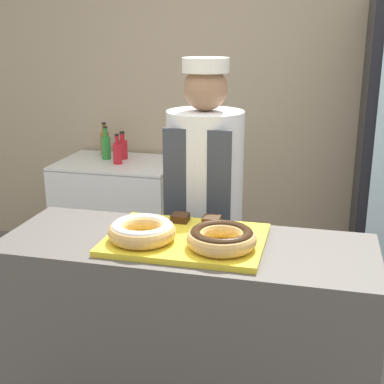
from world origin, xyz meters
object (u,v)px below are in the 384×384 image
Objects in this scene: brownie_back_left at (180,218)px; baker_person at (204,214)px; donut_chocolate_glaze at (222,237)px; bottle_amber at (105,142)px; bottle_red at (117,152)px; bottle_green at (106,147)px; serving_tray at (186,239)px; chest_freezer at (119,212)px; brownie_back_right at (212,220)px; donut_light_glaze at (142,230)px; bottle_red_b at (123,148)px.

baker_person is (0.01, 0.44, -0.13)m from brownie_back_left.
donut_chocolate_glaze is 1.04× the size of bottle_amber.
donut_chocolate_glaze is at bearing -57.66° from bottle_red.
brownie_back_left is 0.04× the size of baker_person.
bottle_green is at bearing 139.06° from bottle_red.
brownie_back_left is (-0.07, 0.17, 0.03)m from serving_tray.
bottle_green is (-0.11, 0.06, 0.50)m from chest_freezer.
baker_person reaches higher than bottle_amber.
bottle_amber is at bearing 121.68° from brownie_back_left.
bottle_amber is at bearing 124.77° from brownie_back_right.
serving_tray reaches higher than chest_freezer.
donut_chocolate_glaze is at bearing 0.00° from donut_light_glaze.
donut_light_glaze reaches higher than chest_freezer.
donut_light_glaze reaches higher than brownie_back_right.
donut_chocolate_glaze is 0.30× the size of chest_freezer.
brownie_back_left is 2.09m from bottle_amber.
baker_person is 1.54m from bottle_red_b.
brownie_back_right is 0.34× the size of bottle_red_b.
serving_tray is 8.75× the size of brownie_back_right.
bottle_red is (-0.96, 1.69, -0.07)m from serving_tray.
chest_freezer is at bearing -27.53° from bottle_green.
bottle_green is at bearing 121.25° from serving_tray.
donut_light_glaze is 2.10m from bottle_green.
bottle_amber is (-0.18, 0.19, 0.50)m from chest_freezer.
bottle_red is at bearing 129.73° from baker_person.
brownie_back_right is at bearing -56.28° from chest_freezer.
bottle_amber is at bearing 132.42° from chest_freezer.
brownie_back_right is 0.08× the size of chest_freezer.
donut_light_glaze is 0.16× the size of baker_person.
bottle_amber is (-1.01, 2.02, -0.11)m from donut_light_glaze.
bottle_amber is at bearing 120.94° from serving_tray.
bottle_red_b reaches higher than chest_freezer.
bottle_amber is (-1.23, 1.78, -0.08)m from brownie_back_right.
bottle_amber is 1.15× the size of bottle_red.
chest_freezer is (-0.83, 1.82, -0.61)m from donut_light_glaze.
bottle_amber reaches higher than bottle_green.
bottle_red_b is at bearing 118.45° from brownie_back_left.
chest_freezer is at bearing 120.14° from brownie_back_left.
chest_freezer is 3.95× the size of bottle_red.
chest_freezer is at bearing 122.12° from donut_chocolate_glaze.
donut_light_glaze is 0.26m from brownie_back_left.
bottle_red is (-0.90, 1.08, 0.04)m from baker_person.
donut_light_glaze is at bearing -110.18° from brownie_back_left.
donut_chocolate_glaze is 1.05× the size of bottle_green.
baker_person is (0.10, 0.68, -0.16)m from donut_light_glaze.
brownie_back_right is at bearing -55.97° from bottle_red.
bottle_red_b is (-0.98, 1.85, -0.07)m from serving_tray.
bottle_red is at bearing 120.32° from brownie_back_left.
bottle_red is (0.21, -0.26, -0.01)m from bottle_amber.
baker_person is (-0.22, 0.68, -0.16)m from donut_chocolate_glaze.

